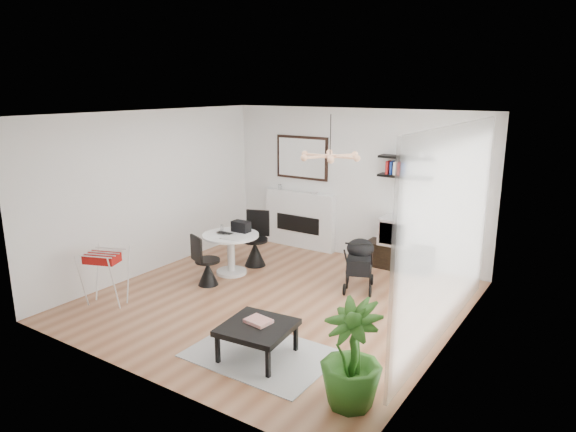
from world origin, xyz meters
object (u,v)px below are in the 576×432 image
Objects in this scene: drying_rack at (105,277)px; coffee_table at (257,328)px; stroller at (359,266)px; crt_tv at (397,231)px; fireplace at (300,213)px; potted_plant at (351,355)px; dining_table at (231,248)px; tv_console at (399,257)px.

drying_rack reaches higher than coffee_table.
crt_tv is at bearing 62.63° from stroller.
coffee_table is (-0.18, -3.75, -0.30)m from crt_tv.
fireplace is 4.32m from coffee_table.
crt_tv is 0.49× the size of potted_plant.
dining_table reaches higher than coffee_table.
crt_tv reaches higher than drying_rack.
tv_console is 4.77m from drying_rack.
crt_tv is 0.61× the size of stroller.
fireplace reaches higher than dining_table.
dining_table is at bearing 146.41° from potted_plant.
crt_tv is 0.63× the size of coffee_table.
tv_console is at bearing -3.67° from fireplace.
stroller is 2.56m from coffee_table.
crt_tv is at bearing 38.82° from dining_table.
fireplace is 3.98m from drying_rack.
stroller is at bearing 114.15° from potted_plant.
tv_console is at bearing 105.10° from potted_plant.
dining_table is at bearing 135.63° from coffee_table.
tv_console is 1.06× the size of potted_plant.
stroller is at bearing 15.61° from dining_table.
crt_tv is (2.04, -0.14, -0.02)m from fireplace.
crt_tv reaches higher than stroller.
stroller reaches higher than coffee_table.
drying_rack is 4.03m from potted_plant.
dining_table is 2.83m from coffee_table.
tv_console is at bearing 38.17° from dining_table.
dining_table is 1.12× the size of coffee_table.
potted_plant reaches higher than crt_tv.
fireplace is 1.93m from dining_table.
potted_plant is (3.33, -2.21, 0.09)m from dining_table.
fireplace is at bearing 56.81° from drying_rack.
dining_table is 1.17× the size of drying_rack.
crt_tv reaches higher than coffee_table.
potted_plant is (1.25, -2.79, 0.17)m from stroller.
stroller is 1.03× the size of coffee_table.
stroller is at bearing 21.84° from drying_rack.
crt_tv is 3.76m from coffee_table.
fireplace reaches higher than potted_plant.
fireplace is 2.57× the size of coffee_table.
coffee_table is at bearing -93.62° from tv_console.
dining_table is 4.00m from potted_plant.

